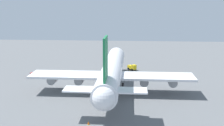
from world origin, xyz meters
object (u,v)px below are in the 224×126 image
at_px(cargo_airplane, 112,71).
at_px(baggage_tug, 37,74).
at_px(safety_cone_nose, 117,70).
at_px(safety_cone_tail, 89,123).
at_px(maintenance_van, 132,67).

bearing_deg(cargo_airplane, baggage_tug, 64.48).
height_order(safety_cone_nose, safety_cone_tail, safety_cone_tail).
bearing_deg(cargo_airplane, safety_cone_tail, 171.91).
height_order(cargo_airplane, baggage_tug, cargo_airplane).
distance_m(baggage_tug, maintenance_van, 39.37).
distance_m(safety_cone_nose, safety_cone_tail, 52.82).
xyz_separation_m(cargo_airplane, safety_cone_nose, (26.40, -0.24, -6.30)).
xyz_separation_m(baggage_tug, safety_cone_nose, (11.98, -30.45, -0.90)).
height_order(maintenance_van, safety_cone_tail, maintenance_van).
bearing_deg(safety_cone_nose, cargo_airplane, 179.48).
distance_m(maintenance_van, safety_cone_nose, 6.73).
distance_m(cargo_airplane, safety_cone_tail, 27.25).
relative_size(maintenance_van, safety_cone_nose, 7.50).
bearing_deg(baggage_tug, maintenance_van, -69.40).
relative_size(cargo_airplane, safety_cone_tail, 72.63).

